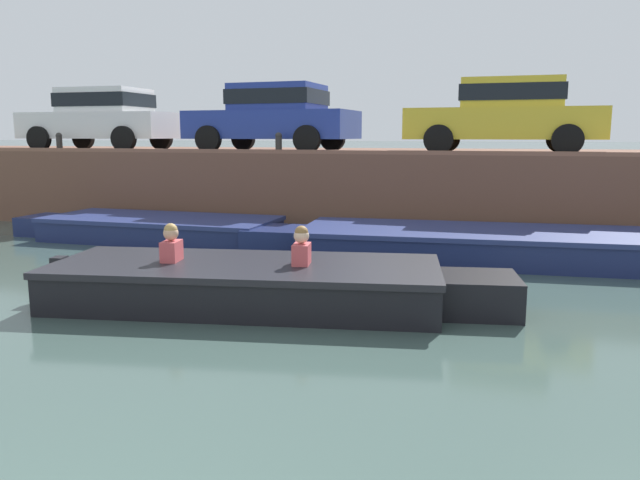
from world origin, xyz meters
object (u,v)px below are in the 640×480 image
Objects in this scene: boat_moored_west_navy at (151,228)px; mooring_bollard_mid at (279,142)px; boat_moored_central_navy at (455,244)px; car_centre_yellow at (506,113)px; motorboat_passing at (263,284)px; car_leftmost_white at (103,117)px; car_left_inner_blue at (274,115)px; mooring_bollard_west at (59,141)px.

mooring_bollard_mid is at bearing 37.91° from boat_moored_west_navy.
boat_moored_west_navy is 6.10m from boat_moored_central_navy.
car_centre_yellow is (0.74, 3.14, 2.31)m from boat_moored_central_navy.
car_centre_yellow is at bearing 67.47° from motorboat_passing.
car_leftmost_white is 4.64m from car_left_inner_blue.
car_leftmost_white is at bearing 135.65° from motorboat_passing.
mooring_bollard_west is at bearing -110.28° from car_leftmost_white.
mooring_bollard_mid is (-3.93, 1.98, 1.70)m from boat_moored_central_navy.
boat_moored_west_navy is 12.59× the size of mooring_bollard_west.
mooring_bollard_mid is at bearing 107.92° from motorboat_passing.
car_centre_yellow is (9.83, -0.00, 0.00)m from car_leftmost_white.
car_left_inner_blue is at bearing 59.96° from boat_moored_west_navy.
boat_moored_central_navy is at bearing -19.09° from car_leftmost_white.
car_centre_yellow reaches higher than mooring_bollard_mid.
car_left_inner_blue reaches higher than motorboat_passing.
boat_moored_west_navy is 4.75m from car_leftmost_white.
car_left_inner_blue is at bearing 12.88° from mooring_bollard_west.
car_leftmost_white reaches higher than motorboat_passing.
mooring_bollard_mid reaches higher than motorboat_passing.
car_leftmost_white is 1.38m from mooring_bollard_west.
car_left_inner_blue is 5.24m from mooring_bollard_west.
mooring_bollard_mid reaches higher than boat_moored_central_navy.
car_centre_yellow is 10.35m from mooring_bollard_west.
boat_moored_central_navy is 15.81× the size of mooring_bollard_west.
boat_moored_central_navy is at bearing -11.76° from mooring_bollard_west.
car_leftmost_white is 9.83m from car_centre_yellow.
car_left_inner_blue is at bearing 114.03° from mooring_bollard_mid.
boat_moored_central_navy is at bearing 60.43° from motorboat_passing.
mooring_bollard_west is (-7.43, 5.68, 1.69)m from motorboat_passing.
car_left_inner_blue is 8.85× the size of mooring_bollard_mid.
motorboat_passing is 9.50m from mooring_bollard_west.
car_left_inner_blue and car_centre_yellow have the same top height.
boat_moored_west_navy is 0.95× the size of motorboat_passing.
car_centre_yellow is at bearing 6.46° from mooring_bollard_west.
mooring_bollard_mid is (0.52, -1.16, -0.61)m from car_left_inner_blue.
mooring_bollard_west is at bearing 168.24° from boat_moored_central_navy.
boat_moored_central_navy is 9.89m from car_leftmost_white.
mooring_bollard_mid reaches higher than boat_moored_west_navy.
motorboat_passing is 10.05m from car_leftmost_white.
boat_moored_west_navy is 7.76m from car_centre_yellow.
car_leftmost_white is at bearing 69.72° from mooring_bollard_west.
car_left_inner_blue reaches higher than mooring_bollard_mid.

